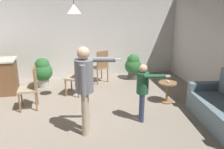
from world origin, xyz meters
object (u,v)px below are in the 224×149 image
(potted_plant_by_wall, at_px, (43,71))
(dining_chair_near_wall, at_px, (77,75))
(side_table_by_couch, at_px, (167,90))
(person_child, at_px, (143,87))
(spare_remote_on_table, at_px, (168,82))
(person_adult, at_px, (85,81))
(dining_chair_by_counter, at_px, (31,86))
(dining_chair_centre_back, at_px, (101,65))
(potted_plant_corner, at_px, (133,65))

(potted_plant_by_wall, bearing_deg, dining_chair_near_wall, -42.24)
(side_table_by_couch, bearing_deg, person_child, -139.31)
(side_table_by_couch, relative_size, spare_remote_on_table, 4.00)
(dining_chair_near_wall, xyz_separation_m, spare_remote_on_table, (2.15, -0.92, -0.01))
(person_adult, bearing_deg, potted_plant_by_wall, -149.46)
(potted_plant_by_wall, distance_m, spare_remote_on_table, 3.56)
(dining_chair_by_counter, distance_m, dining_chair_centre_back, 2.38)
(dining_chair_near_wall, relative_size, potted_plant_corner, 1.24)
(person_child, distance_m, spare_remote_on_table, 1.21)
(side_table_by_couch, distance_m, dining_chair_by_counter, 3.25)
(dining_chair_near_wall, xyz_separation_m, potted_plant_by_wall, (-0.93, 0.85, -0.07))
(dining_chair_by_counter, xyz_separation_m, potted_plant_corner, (2.92, 1.64, -0.10))
(person_child, xyz_separation_m, potted_plant_by_wall, (-2.17, 2.54, -0.29))
(person_adult, relative_size, person_child, 1.36)
(dining_chair_by_counter, relative_size, potted_plant_corner, 1.24)
(side_table_by_couch, xyz_separation_m, person_adult, (-2.09, -1.02, 0.71))
(dining_chair_near_wall, distance_m, dining_chair_centre_back, 1.17)
(dining_chair_by_counter, xyz_separation_m, dining_chair_centre_back, (1.86, 1.50, 0.00))
(person_adult, bearing_deg, side_table_by_couch, 127.19)
(potted_plant_corner, bearing_deg, potted_plant_by_wall, -176.30)
(person_child, relative_size, spare_remote_on_table, 9.43)
(dining_chair_near_wall, height_order, dining_chair_centre_back, same)
(side_table_by_couch, height_order, person_child, person_child)
(person_adult, distance_m, dining_chair_near_wall, 2.00)
(person_adult, relative_size, potted_plant_corner, 2.07)
(side_table_by_couch, relative_size, potted_plant_corner, 0.65)
(person_adult, height_order, dining_chair_by_counter, person_adult)
(side_table_by_couch, distance_m, potted_plant_corner, 1.97)
(person_adult, relative_size, dining_chair_by_counter, 1.67)
(dining_chair_centre_back, relative_size, spare_remote_on_table, 7.69)
(person_child, distance_m, dining_chair_near_wall, 2.11)
(person_child, bearing_deg, dining_chair_by_counter, -105.32)
(spare_remote_on_table, bearing_deg, dining_chair_near_wall, 156.72)
(person_adult, distance_m, dining_chair_centre_back, 2.95)
(person_child, xyz_separation_m, dining_chair_centre_back, (-0.47, 2.57, -0.22))
(dining_chair_centre_back, height_order, potted_plant_corner, dining_chair_centre_back)
(dining_chair_by_counter, relative_size, dining_chair_centre_back, 1.00)
(person_child, xyz_separation_m, dining_chair_by_counter, (-2.33, 1.08, -0.22))
(side_table_by_couch, bearing_deg, dining_chair_near_wall, 156.82)
(side_table_by_couch, bearing_deg, person_adult, -153.92)
(person_child, height_order, dining_chair_by_counter, person_child)
(side_table_by_couch, distance_m, spare_remote_on_table, 0.21)
(person_child, bearing_deg, dining_chair_centre_back, -160.10)
(dining_chair_by_counter, bearing_deg, potted_plant_corner, -62.30)
(dining_chair_centre_back, xyz_separation_m, spare_remote_on_table, (1.38, -1.81, -0.01))
(side_table_by_couch, bearing_deg, spare_remote_on_table, -46.45)
(dining_chair_by_counter, distance_m, spare_remote_on_table, 3.25)
(dining_chair_near_wall, bearing_deg, dining_chair_centre_back, -14.43)
(side_table_by_couch, height_order, potted_plant_corner, potted_plant_corner)
(side_table_by_couch, xyz_separation_m, person_child, (-0.90, -0.78, 0.43))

